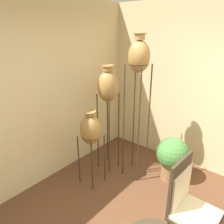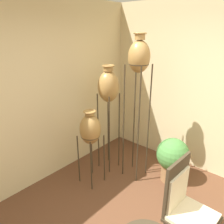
% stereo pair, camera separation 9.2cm
% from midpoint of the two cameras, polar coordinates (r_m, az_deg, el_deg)
% --- Properties ---
extents(wall_back, '(8.19, 0.06, 2.70)m').
position_cam_midpoint_polar(wall_back, '(3.17, -23.68, 2.57)').
color(wall_back, beige).
rests_on(wall_back, ground_plane).
extents(vase_stand_tall, '(0.30, 0.30, 2.21)m').
position_cam_midpoint_polar(vase_stand_tall, '(3.09, 6.17, 13.23)').
color(vase_stand_tall, '#382D1E').
rests_on(vase_stand_tall, ground_plane).
extents(vase_stand_medium, '(0.33, 0.33, 1.75)m').
position_cam_midpoint_polar(vase_stand_medium, '(3.36, -1.84, 6.31)').
color(vase_stand_medium, '#382D1E').
rests_on(vase_stand_medium, ground_plane).
extents(vase_stand_short, '(0.31, 0.31, 1.18)m').
position_cam_midpoint_polar(vase_stand_short, '(3.17, -6.44, -4.74)').
color(vase_stand_short, '#382D1E').
rests_on(vase_stand_short, ground_plane).
extents(chair, '(0.48, 0.47, 1.07)m').
position_cam_midpoint_polar(chair, '(2.50, 18.32, -21.64)').
color(chair, '#382D1E').
rests_on(chair, ground_plane).
extents(potted_plant, '(0.50, 0.50, 0.71)m').
position_cam_midpoint_polar(potted_plant, '(3.56, 14.73, -11.19)').
color(potted_plant, olive).
rests_on(potted_plant, ground_plane).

